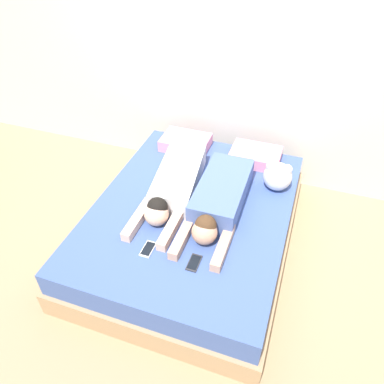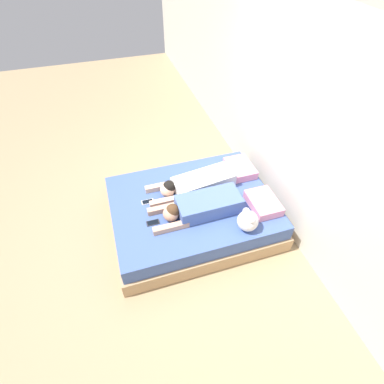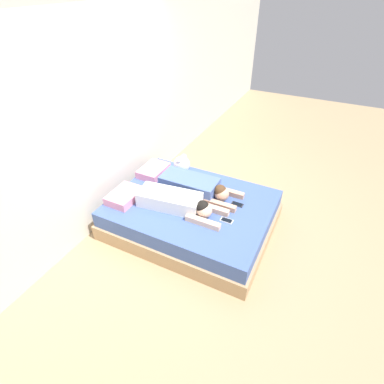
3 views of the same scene
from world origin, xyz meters
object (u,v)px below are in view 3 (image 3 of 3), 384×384
at_px(cell_phone_left, 227,220).
at_px(cell_phone_right, 237,204).
at_px(pillow_head_right, 154,171).
at_px(plush_toy, 182,164).
at_px(person_right, 196,186).
at_px(person_left, 178,202).
at_px(pillow_head_left, 125,196).
at_px(bed, 192,214).

xyz_separation_m(cell_phone_left, cell_phone_right, (0.34, -0.01, 0.00)).
relative_size(pillow_head_right, plush_toy, 1.80).
height_order(person_right, cell_phone_left, person_right).
xyz_separation_m(person_left, person_right, (0.39, -0.05, 0.01)).
xyz_separation_m(person_left, cell_phone_right, (0.39, -0.62, -0.08)).
relative_size(pillow_head_right, cell_phone_right, 3.03).
bearing_deg(plush_toy, person_right, -132.41).
relative_size(cell_phone_right, plush_toy, 0.59).
distance_m(pillow_head_left, cell_phone_right, 1.41).
xyz_separation_m(person_right, plush_toy, (0.38, 0.41, 0.03)).
xyz_separation_m(bed, plush_toy, (0.58, 0.45, 0.33)).
xyz_separation_m(cell_phone_left, plush_toy, (0.72, 0.97, 0.12)).
height_order(pillow_head_right, person_right, person_right).
distance_m(pillow_head_right, person_right, 0.75).
distance_m(cell_phone_right, plush_toy, 1.06).
bearing_deg(cell_phone_right, pillow_head_right, 84.03).
height_order(bed, cell_phone_left, cell_phone_left).
bearing_deg(pillow_head_right, person_left, -127.39).
relative_size(pillow_head_left, pillow_head_right, 1.00).
height_order(pillow_head_right, cell_phone_right, pillow_head_right).
xyz_separation_m(bed, person_left, (-0.19, 0.10, 0.30)).
height_order(pillow_head_left, plush_toy, plush_toy).
xyz_separation_m(bed, person_right, (0.20, 0.04, 0.30)).
bearing_deg(cell_phone_left, cell_phone_right, -1.32).
distance_m(cell_phone_left, plush_toy, 1.22).
xyz_separation_m(pillow_head_left, person_left, (0.15, -0.68, 0.04)).
height_order(pillow_head_left, cell_phone_right, pillow_head_left).
bearing_deg(pillow_head_left, person_right, -53.96).
bearing_deg(pillow_head_left, cell_phone_left, -81.50).
height_order(cell_phone_right, plush_toy, plush_toy).
relative_size(person_left, plush_toy, 4.56).
bearing_deg(person_left, person_right, -7.99).
bearing_deg(bed, person_right, 11.39).
bearing_deg(person_left, cell_phone_right, -58.17).
bearing_deg(person_right, pillow_head_left, 126.04).
relative_size(pillow_head_right, person_right, 0.41).
bearing_deg(cell_phone_left, plush_toy, 53.46).
height_order(person_left, cell_phone_left, person_left).
bearing_deg(cell_phone_left, person_right, 58.46).
bearing_deg(pillow_head_right, plush_toy, -53.17).
height_order(bed, pillow_head_right, pillow_head_right).
height_order(pillow_head_left, person_right, person_right).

